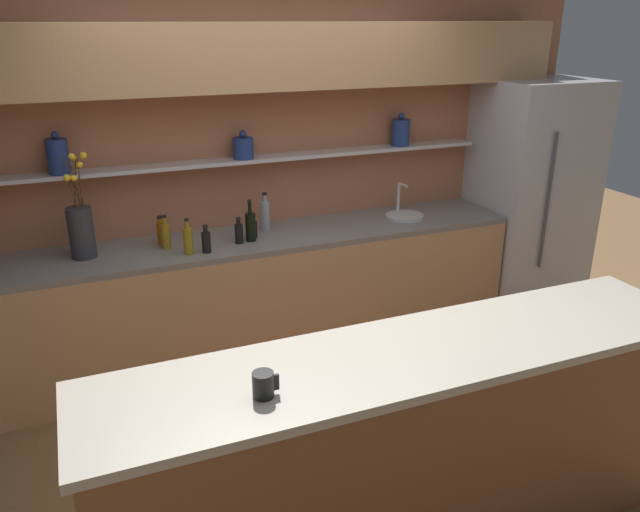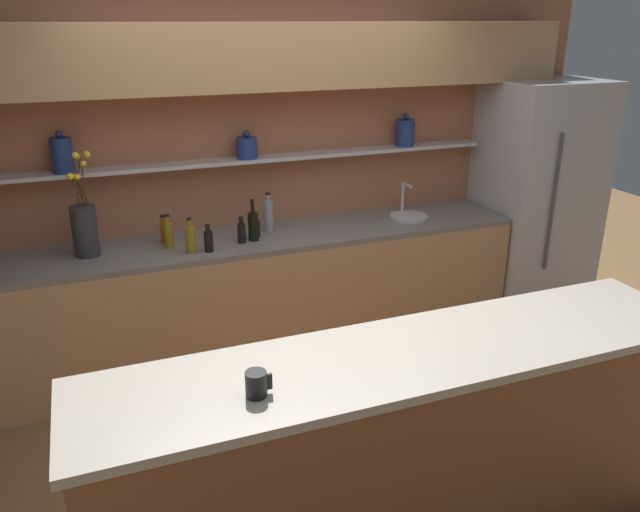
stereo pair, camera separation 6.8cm
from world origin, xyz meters
TOP-DOWN VIEW (x-y plane):
  - ground_plane at (0.00, 0.00)m, footprint 12.00×12.00m
  - back_wall_unit at (-0.00, 1.53)m, footprint 5.20×0.44m
  - back_counter_unit at (-0.08, 1.24)m, footprint 3.67×0.62m
  - island_counter at (0.00, -0.69)m, footprint 2.79×0.61m
  - refrigerator at (2.18, 1.20)m, footprint 0.83×0.73m
  - flower_vase at (-1.22, 1.27)m, footprint 0.17×0.16m
  - sink_fixture at (1.05, 1.25)m, footprint 0.29×0.29m
  - bottle_spirit_0 at (-0.01, 1.33)m, footprint 0.07×0.07m
  - bottle_sauce_1 at (-0.49, 1.07)m, footprint 0.06×0.06m
  - bottle_sauce_2 at (-0.73, 1.33)m, footprint 0.05×0.05m
  - bottle_oil_3 at (-0.71, 1.23)m, footprint 0.06×0.06m
  - bottle_sauce_4 at (-0.25, 1.16)m, footprint 0.05×0.05m
  - bottle_wine_5 at (-0.16, 1.17)m, footprint 0.07×0.07m
  - bottle_sauce_6 at (-0.12, 1.24)m, footprint 0.05×0.05m
  - bottle_oil_7 at (-0.60, 1.08)m, footprint 0.06×0.06m
  - coffee_mug at (-0.69, -0.77)m, footprint 0.10×0.08m

SIDE VIEW (x-z plane):
  - ground_plane at x=0.00m, z-range 0.00..0.00m
  - back_counter_unit at x=-0.08m, z-range 0.00..0.92m
  - island_counter at x=0.00m, z-range 0.00..1.02m
  - sink_fixture at x=1.05m, z-range 0.82..1.07m
  - refrigerator at x=2.18m, z-range 0.00..1.89m
  - bottle_sauce_6 at x=-0.12m, z-range 0.91..1.07m
  - bottle_sauce_4 at x=-0.25m, z-range 0.90..1.08m
  - bottle_sauce_1 at x=-0.49m, z-range 0.90..1.09m
  - bottle_sauce_2 at x=-0.73m, z-range 0.91..1.10m
  - bottle_oil_3 at x=-0.71m, z-range 0.90..1.12m
  - bottle_oil_7 at x=-0.60m, z-range 0.90..1.13m
  - bottle_wine_5 at x=-0.16m, z-range 0.88..1.17m
  - bottle_spirit_0 at x=-0.01m, z-range 0.90..1.17m
  - coffee_mug at x=-0.69m, z-range 1.02..1.12m
  - flower_vase at x=-1.22m, z-range 0.77..1.44m
  - back_wall_unit at x=0.00m, z-range 0.25..2.85m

